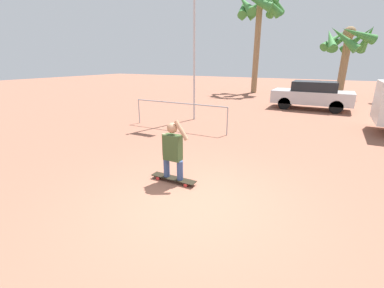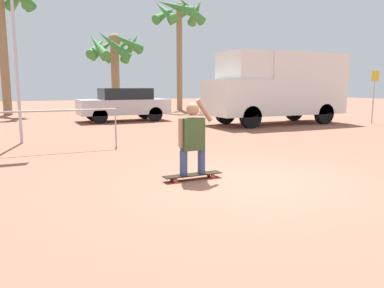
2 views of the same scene
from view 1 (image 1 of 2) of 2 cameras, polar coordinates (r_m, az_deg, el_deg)
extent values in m
plane|color=#935B47|center=(5.19, 0.25, -12.87)|extent=(80.00, 80.00, 0.00)
cube|color=black|center=(5.97, -4.15, -7.57)|extent=(1.11, 0.23, 0.02)
cylinder|color=red|center=(6.12, -7.59, -7.55)|extent=(0.08, 0.03, 0.08)
cylinder|color=red|center=(6.26, -6.60, -6.92)|extent=(0.08, 0.03, 0.08)
cylinder|color=red|center=(5.75, -1.45, -9.15)|extent=(0.08, 0.03, 0.08)
cylinder|color=red|center=(5.89, -0.55, -8.43)|extent=(0.08, 0.03, 0.08)
cylinder|color=#384C7A|center=(5.97, -5.66, -5.19)|extent=(0.14, 0.14, 0.45)
cylinder|color=#384C7A|center=(5.79, -2.70, -5.87)|extent=(0.14, 0.14, 0.45)
cube|color=#384C28|center=(5.69, -4.32, -0.77)|extent=(0.40, 0.22, 0.58)
sphere|color=#A37556|center=(5.57, -4.43, 3.58)|extent=(0.23, 0.23, 0.23)
cylinder|color=#A37556|center=(5.80, -6.24, -0.12)|extent=(0.09, 0.09, 0.52)
cylinder|color=#A37556|center=(5.46, -2.39, 3.04)|extent=(0.34, 0.09, 0.43)
cylinder|color=black|center=(15.80, 19.82, 8.49)|extent=(0.69, 0.22, 0.69)
cylinder|color=black|center=(17.43, 20.73, 9.19)|extent=(0.69, 0.22, 0.69)
cylinder|color=black|center=(15.63, 29.38, 7.16)|extent=(0.69, 0.22, 0.69)
cylinder|color=black|center=(17.27, 29.41, 7.98)|extent=(0.69, 0.22, 0.69)
cube|color=#BCBCC1|center=(16.43, 24.99, 9.45)|extent=(4.23, 1.88, 0.70)
cube|color=black|center=(16.36, 25.65, 11.52)|extent=(2.33, 1.65, 0.53)
cylinder|color=#8E704C|center=(23.64, 30.66, 14.78)|extent=(0.54, 0.54, 4.66)
sphere|color=#8E704C|center=(23.72, 31.60, 20.34)|extent=(0.87, 0.87, 0.87)
cone|color=#387F38|center=(24.00, 34.33, 18.76)|extent=(1.16, 2.41, 2.02)
cone|color=#387F38|center=(24.76, 32.74, 18.90)|extent=(2.36, 1.70, 2.03)
cone|color=#387F38|center=(24.80, 30.26, 19.40)|extent=(2.47, 1.52, 1.89)
cone|color=#387F38|center=(24.43, 29.03, 19.68)|extent=(2.00, 2.33, 1.84)
cone|color=#387F38|center=(23.35, 28.47, 19.79)|extent=(1.31, 2.43, 2.00)
cone|color=#387F38|center=(22.51, 30.72, 19.54)|extent=(2.38, 1.21, 2.07)
cone|color=#387F38|center=(22.64, 33.02, 19.78)|extent=(2.55, 1.72, 1.38)
cylinder|color=#8E704C|center=(23.55, 14.18, 19.93)|extent=(0.48, 0.48, 7.34)
cone|color=#387F38|center=(23.38, 18.01, 27.84)|extent=(1.23, 2.67, 1.84)
cone|color=#387F38|center=(24.32, 18.06, 27.42)|extent=(1.98, 2.56, 1.84)
cone|color=#387F38|center=(25.16, 15.28, 27.20)|extent=(2.60, 1.00, 1.95)
cone|color=#387F38|center=(25.04, 13.35, 27.34)|extent=(2.36, 2.20, 2.00)
cone|color=#387F38|center=(23.99, 11.40, 27.77)|extent=(1.24, 2.54, 2.14)
cone|color=#387F38|center=(23.30, 11.81, 28.16)|extent=(2.29, 2.27, 2.02)
cone|color=#387F38|center=(22.71, 14.07, 28.53)|extent=(2.62, 0.79, 1.77)
cone|color=#387F38|center=(22.84, 16.73, 27.92)|extent=(2.20, 2.25, 2.15)
cylinder|color=#B7B7BC|center=(12.10, 0.52, 22.62)|extent=(0.09, 0.09, 7.29)
cylinder|color=#99999E|center=(10.42, -2.91, 9.06)|extent=(4.17, 0.05, 0.05)
cylinder|color=#99999E|center=(11.72, -11.68, 7.10)|extent=(0.04, 0.04, 1.05)
cylinder|color=#99999E|center=(9.62, 7.84, 4.98)|extent=(0.04, 0.04, 1.05)
camera|label=2|loc=(6.06, -73.70, -4.44)|focal=35.00mm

